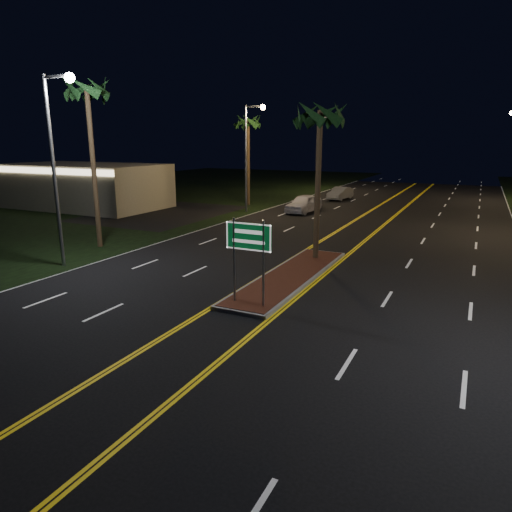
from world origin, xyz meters
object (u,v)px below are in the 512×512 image
Objects in this scene: highway_sign at (249,245)px; palm_left_far at (248,122)px; palm_median at (320,115)px; commercial_building at (84,186)px; streetlight_left_near at (57,150)px; median_island at (290,276)px; palm_left_near at (87,91)px; car_near at (304,202)px; car_far at (340,192)px; streetlight_left_mid at (250,146)px; streetlight_left_far at (323,144)px.

palm_left_far is at bearing 116.92° from highway_sign.
palm_left_far reaches higher than palm_median.
palm_left_far is at bearing 31.25° from commercial_building.
streetlight_left_near reaches higher than commercial_building.
palm_left_near reaches higher than median_island.
palm_median is 0.85× the size of palm_left_near.
streetlight_left_near is at bearing -64.74° from palm_left_near.
palm_left_near reaches higher than palm_left_far.
commercial_building is at bearing 133.90° from streetlight_left_near.
highway_sign is at bearing -90.00° from median_island.
median_island is 1.87× the size of car_near.
palm_left_far is 9.70m from car_near.
streetlight_left_near is at bearing -84.79° from palm_left_far.
car_far is (20.08, 15.97, -1.23)m from commercial_building.
car_far is at bearing 93.54° from car_near.
palm_left_far is at bearing 126.18° from palm_median.
commercial_building is at bearing -148.75° from palm_left_far.
palm_left_near is at bearing 115.26° from streetlight_left_near.
car_near is at bearing -83.77° from car_far.
palm_left_far is at bearing 118.67° from streetlight_left_mid.
commercial_building is 1.70× the size of palm_left_far.
highway_sign is 0.36× the size of streetlight_left_near.
palm_left_near is (-1.89, -36.00, 3.02)m from streetlight_left_far.
streetlight_left_near is 1.93× the size of car_far.
car_near reaches higher than median_island.
streetlight_left_far is 0.92× the size of palm_left_near.
car_near is (19.71, 5.80, -1.09)m from commercial_building.
commercial_building is 16.31m from streetlight_left_mid.
palm_left_far is at bearing 95.21° from streetlight_left_near.
streetlight_left_near is at bearing -95.62° from car_near.
commercial_building is at bearing 159.95° from palm_median.
palm_median is at bearing 11.31° from palm_left_near.
car_far is at bearing -59.70° from streetlight_left_far.
palm_left_far is (13.20, 8.01, 5.74)m from commercial_building.
streetlight_left_far is (-10.61, 41.20, 3.25)m from highway_sign.
streetlight_left_mid is 5.01m from palm_left_far.
streetlight_left_mid is 20.00m from streetlight_left_far.
commercial_building is 28.18m from palm_median.
streetlight_left_mid is 1.65× the size of car_near.
streetlight_left_far is at bearing 57.35° from commercial_building.
palm_left_near reaches higher than streetlight_left_near.
car_far is at bearing 100.12° from highway_sign.
commercial_building is 2.74× the size of car_near.
palm_median is (0.00, 7.70, 4.87)m from highway_sign.
car_far is (4.69, 11.97, -4.88)m from streetlight_left_mid.
commercial_building is 28.75m from streetlight_left_far.
streetlight_left_far reaches higher than car_near.
median_island is 20.80m from streetlight_left_mid.
car_far is (-5.92, 25.47, -6.50)m from palm_median.
streetlight_left_far is at bearing 90.00° from streetlight_left_mid.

